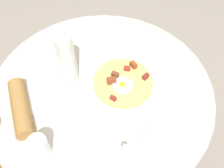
% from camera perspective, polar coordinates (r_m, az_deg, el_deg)
% --- Properties ---
extents(ground_plane, '(6.00, 6.00, 0.00)m').
position_cam_1_polar(ground_plane, '(1.74, -1.62, -14.33)').
color(ground_plane, gray).
extents(dining_table, '(0.98, 0.98, 0.70)m').
position_cam_1_polar(dining_table, '(1.25, -2.19, -5.26)').
color(dining_table, beige).
rests_on(dining_table, ground_plane).
extents(pizza_plate, '(0.32, 0.32, 0.01)m').
position_cam_1_polar(pizza_plate, '(1.12, 2.44, -0.11)').
color(pizza_plate, white).
rests_on(pizza_plate, dining_table).
extents(breakfast_pizza, '(0.26, 0.26, 0.05)m').
position_cam_1_polar(breakfast_pizza, '(1.10, 2.47, 0.44)').
color(breakfast_pizza, '#DBAC5D').
rests_on(breakfast_pizza, pizza_plate).
extents(bread_plate, '(0.16, 0.16, 0.01)m').
position_cam_1_polar(bread_plate, '(1.00, 11.34, -12.88)').
color(bread_plate, white).
rests_on(bread_plate, dining_table).
extents(napkin, '(0.21, 0.19, 0.00)m').
position_cam_1_polar(napkin, '(1.13, -15.25, -2.61)').
color(napkin, white).
rests_on(napkin, dining_table).
extents(fork, '(0.17, 0.08, 0.00)m').
position_cam_1_polar(fork, '(1.12, -16.20, -2.61)').
color(fork, silver).
rests_on(fork, napkin).
extents(knife, '(0.17, 0.08, 0.00)m').
position_cam_1_polar(knife, '(1.12, -14.40, -2.35)').
color(knife, silver).
rests_on(knife, napkin).
extents(water_glass, '(0.07, 0.07, 0.11)m').
position_cam_1_polar(water_glass, '(0.96, -15.90, -13.55)').
color(water_glass, silver).
rests_on(water_glass, dining_table).
extents(water_bottle, '(0.07, 0.07, 0.26)m').
position_cam_1_polar(water_bottle, '(1.06, -10.08, 5.37)').
color(water_bottle, silver).
rests_on(water_bottle, dining_table).
extents(salt_shaker, '(0.03, 0.03, 0.05)m').
position_cam_1_polar(salt_shaker, '(0.95, 3.01, -14.58)').
color(salt_shaker, white).
rests_on(salt_shaker, dining_table).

